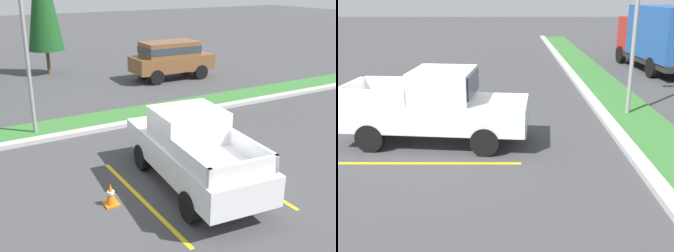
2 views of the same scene
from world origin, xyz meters
The scene contains 9 objects.
ground_plane centered at (0.00, 0.00, 0.00)m, with size 120.00×120.00×0.00m, color #424244.
parking_line_near centered at (-1.43, -0.35, 0.00)m, with size 0.12×4.80×0.01m, color yellow.
parking_line_far centered at (1.67, -0.35, 0.00)m, with size 0.12×4.80×0.01m, color yellow.
curb_strip centered at (0.00, 5.00, 0.07)m, with size 56.00×0.40×0.15m, color #B2B2AD.
grass_median centered at (0.00, 6.10, 0.03)m, with size 56.00×1.80×0.06m, color #387533.
pickup_truck_main centered at (0.12, -0.30, 1.04)m, with size 2.39×5.38×2.10m.
suv_distant centered at (6.05, 10.96, 1.24)m, with size 4.64×2.03×2.10m.
street_light centered at (-2.67, 5.75, 4.25)m, with size 0.24×1.49×7.38m.
traffic_cone centered at (-2.21, -0.21, 0.29)m, with size 0.36×0.36×0.60m.
Camera 1 is at (-5.50, -8.79, 5.37)m, focal length 43.99 mm.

